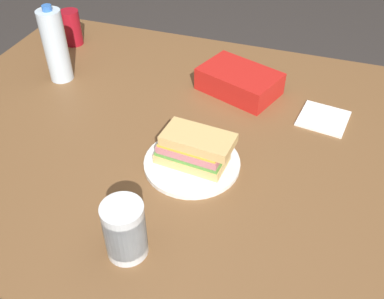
{
  "coord_description": "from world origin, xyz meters",
  "views": [
    {
      "loc": [
        0.24,
        -0.85,
        1.51
      ],
      "look_at": [
        -0.01,
        -0.1,
        0.83
      ],
      "focal_mm": 40.27,
      "sensor_mm": 36.0,
      "label": 1
    }
  ],
  "objects_px": {
    "dining_table": "(208,164)",
    "plastic_cup_stack": "(125,230)",
    "paper_plate": "(192,163)",
    "water_bottle_tall": "(55,46)",
    "chip_bag": "(239,81)",
    "sandwich": "(194,149)",
    "soda_can_red": "(72,28)"
  },
  "relations": [
    {
      "from": "paper_plate",
      "to": "chip_bag",
      "type": "xyz_separation_m",
      "value": [
        0.03,
        0.36,
        0.03
      ]
    },
    {
      "from": "soda_can_red",
      "to": "dining_table",
      "type": "bearing_deg",
      "value": -30.75
    },
    {
      "from": "soda_can_red",
      "to": "plastic_cup_stack",
      "type": "relative_size",
      "value": 0.93
    },
    {
      "from": "plastic_cup_stack",
      "to": "paper_plate",
      "type": "bearing_deg",
      "value": 81.7
    },
    {
      "from": "dining_table",
      "to": "chip_bag",
      "type": "relative_size",
      "value": 7.16
    },
    {
      "from": "chip_bag",
      "to": "soda_can_red",
      "type": "bearing_deg",
      "value": 10.28
    },
    {
      "from": "chip_bag",
      "to": "plastic_cup_stack",
      "type": "xyz_separation_m",
      "value": [
        -0.07,
        -0.65,
        0.03
      ]
    },
    {
      "from": "paper_plate",
      "to": "plastic_cup_stack",
      "type": "bearing_deg",
      "value": -98.3
    },
    {
      "from": "soda_can_red",
      "to": "chip_bag",
      "type": "height_order",
      "value": "soda_can_red"
    },
    {
      "from": "soda_can_red",
      "to": "water_bottle_tall",
      "type": "distance_m",
      "value": 0.24
    },
    {
      "from": "soda_can_red",
      "to": "water_bottle_tall",
      "type": "bearing_deg",
      "value": -68.75
    },
    {
      "from": "paper_plate",
      "to": "sandwich",
      "type": "distance_m",
      "value": 0.05
    },
    {
      "from": "paper_plate",
      "to": "sandwich",
      "type": "bearing_deg",
      "value": 21.29
    },
    {
      "from": "sandwich",
      "to": "chip_bag",
      "type": "xyz_separation_m",
      "value": [
        0.02,
        0.36,
        -0.02
      ]
    },
    {
      "from": "chip_bag",
      "to": "water_bottle_tall",
      "type": "relative_size",
      "value": 0.96
    },
    {
      "from": "dining_table",
      "to": "soda_can_red",
      "type": "distance_m",
      "value": 0.74
    },
    {
      "from": "plastic_cup_stack",
      "to": "water_bottle_tall",
      "type": "bearing_deg",
      "value": 131.92
    },
    {
      "from": "sandwich",
      "to": "soda_can_red",
      "type": "bearing_deg",
      "value": 142.46
    },
    {
      "from": "paper_plate",
      "to": "soda_can_red",
      "type": "xyz_separation_m",
      "value": [
        -0.61,
        0.47,
        0.06
      ]
    },
    {
      "from": "sandwich",
      "to": "soda_can_red",
      "type": "distance_m",
      "value": 0.77
    },
    {
      "from": "sandwich",
      "to": "chip_bag",
      "type": "height_order",
      "value": "sandwich"
    },
    {
      "from": "paper_plate",
      "to": "water_bottle_tall",
      "type": "distance_m",
      "value": 0.59
    },
    {
      "from": "dining_table",
      "to": "paper_plate",
      "type": "relative_size",
      "value": 6.87
    },
    {
      "from": "water_bottle_tall",
      "to": "soda_can_red",
      "type": "bearing_deg",
      "value": 111.25
    },
    {
      "from": "paper_plate",
      "to": "soda_can_red",
      "type": "distance_m",
      "value": 0.77
    },
    {
      "from": "soda_can_red",
      "to": "water_bottle_tall",
      "type": "xyz_separation_m",
      "value": [
        0.09,
        -0.22,
        0.05
      ]
    },
    {
      "from": "sandwich",
      "to": "dining_table",
      "type": "bearing_deg",
      "value": 84.3
    },
    {
      "from": "water_bottle_tall",
      "to": "dining_table",
      "type": "bearing_deg",
      "value": -15.64
    },
    {
      "from": "dining_table",
      "to": "plastic_cup_stack",
      "type": "height_order",
      "value": "plastic_cup_stack"
    },
    {
      "from": "plastic_cup_stack",
      "to": "chip_bag",
      "type": "bearing_deg",
      "value": 83.77
    },
    {
      "from": "chip_bag",
      "to": "water_bottle_tall",
      "type": "distance_m",
      "value": 0.57
    },
    {
      "from": "soda_can_red",
      "to": "chip_bag",
      "type": "xyz_separation_m",
      "value": [
        0.64,
        -0.11,
        -0.03
      ]
    }
  ]
}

